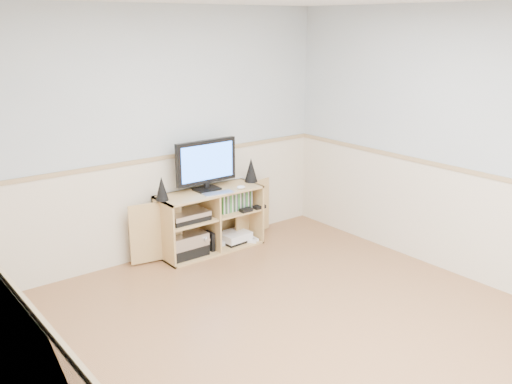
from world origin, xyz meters
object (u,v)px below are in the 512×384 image
Objects in this scene: media_cabinet at (207,219)px; keyboard at (218,193)px; monitor at (206,163)px; game_consoles at (233,237)px.

media_cabinet is 5.53× the size of keyboard.
monitor is at bearing 104.40° from keyboard.
keyboard is 0.70× the size of game_consoles.
media_cabinet is 0.38m from keyboard.
monitor is 2.21× the size of keyboard.
monitor reaches higher than keyboard.
monitor is at bearing -90.00° from media_cabinet.
keyboard is at bearing -85.68° from media_cabinet.
monitor is 0.34m from keyboard.
media_cabinet is 2.50× the size of monitor.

